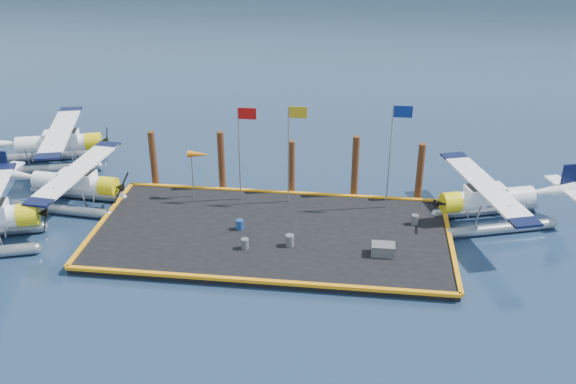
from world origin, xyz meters
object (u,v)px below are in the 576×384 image
(crate, at_px, (383,249))
(flagpole_yellow, at_px, (292,140))
(piling_3, at_px, (355,169))
(seaplane_b, at_px, (73,185))
(flagpole_red, at_px, (242,140))
(piling_1, at_px, (222,163))
(piling_4, at_px, (420,174))
(flagpole_blue, at_px, (394,142))
(seaplane_c, at_px, (57,146))
(piling_2, at_px, (291,169))
(drum_0, at_px, (240,225))
(drum_1, at_px, (290,240))
(drum_3, at_px, (245,244))
(drum_4, at_px, (415,220))
(seaplane_d, at_px, (490,201))
(windsock, at_px, (199,155))
(piling_0, at_px, (154,161))

(crate, height_order, flagpole_yellow, flagpole_yellow)
(crate, distance_m, flagpole_yellow, 8.70)
(flagpole_yellow, xyz_separation_m, piling_3, (3.80, 1.60, -2.36))
(seaplane_b, distance_m, flagpole_red, 10.90)
(flagpole_red, xyz_separation_m, piling_1, (-1.71, 1.60, -2.30))
(flagpole_yellow, bearing_deg, piling_4, 11.60)
(flagpole_blue, bearing_deg, seaplane_c, 169.48)
(seaplane_c, bearing_deg, piling_2, 65.62)
(flagpole_blue, xyz_separation_m, piling_1, (-10.70, 1.60, -2.59))
(drum_0, bearing_deg, piling_2, 66.46)
(crate, bearing_deg, flagpole_yellow, 135.25)
(piling_1, distance_m, piling_4, 12.50)
(seaplane_c, distance_m, drum_1, 20.05)
(piling_2, bearing_deg, seaplane_c, 170.95)
(drum_3, height_order, drum_4, drum_4)
(seaplane_d, relative_size, drum_4, 16.65)
(drum_4, relative_size, piling_3, 0.14)
(seaplane_d, distance_m, piling_4, 4.59)
(piling_3, bearing_deg, flagpole_blue, -36.07)
(seaplane_d, xyz_separation_m, piling_3, (-7.94, 2.29, 0.63))
(drum_0, bearing_deg, seaplane_d, 12.10)
(drum_0, distance_m, flagpole_yellow, 5.92)
(seaplane_b, distance_m, drum_3, 12.32)
(drum_0, distance_m, piling_1, 5.94)
(seaplane_c, distance_m, piling_3, 21.10)
(seaplane_c, height_order, crate, seaplane_c)
(seaplane_c, xyz_separation_m, piling_3, (20.92, -2.69, 0.58))
(piling_2, bearing_deg, drum_3, -102.70)
(flagpole_red, distance_m, windsock, 2.97)
(seaplane_c, relative_size, piling_4, 2.53)
(drum_3, relative_size, piling_1, 0.14)
(piling_2, bearing_deg, seaplane_d, -10.87)
(drum_4, xyz_separation_m, flagpole_yellow, (-7.42, 1.94, 3.82))
(seaplane_d, bearing_deg, drum_1, 94.27)
(crate, bearing_deg, piling_1, 145.29)
(drum_3, bearing_deg, flagpole_blue, 36.38)
(piling_2, bearing_deg, piling_0, 180.00)
(drum_3, xyz_separation_m, windsock, (-3.86, 5.79, 2.54))
(drum_3, distance_m, piling_1, 8.04)
(piling_3, bearing_deg, piling_4, 0.00)
(crate, distance_m, piling_3, 7.46)
(drum_4, height_order, piling_4, piling_4)
(flagpole_red, bearing_deg, piling_3, 13.25)
(seaplane_b, relative_size, windsock, 3.05)
(drum_3, height_order, piling_1, piling_1)
(drum_4, bearing_deg, piling_4, 83.91)
(seaplane_b, xyz_separation_m, seaplane_c, (-3.74, 5.80, 0.10))
(drum_0, height_order, drum_3, drum_0)
(seaplane_b, relative_size, piling_2, 2.50)
(piling_0, xyz_separation_m, piling_4, (17.00, 0.00, 0.00))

